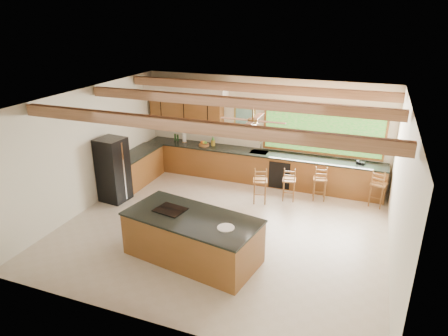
% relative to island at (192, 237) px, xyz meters
% --- Properties ---
extents(ground, '(7.20, 7.20, 0.00)m').
position_rel_island_xyz_m(ground, '(0.15, 1.33, -0.47)').
color(ground, '#BBAF9B').
rests_on(ground, ground).
extents(room_shell, '(7.27, 6.54, 3.02)m').
position_rel_island_xyz_m(room_shell, '(-0.01, 1.99, 1.74)').
color(room_shell, beige).
rests_on(room_shell, ground).
extents(counter_run, '(7.12, 3.10, 1.22)m').
position_rel_island_xyz_m(counter_run, '(-0.66, 3.85, -0.01)').
color(counter_run, brown).
rests_on(counter_run, ground).
extents(island, '(2.87, 1.71, 0.96)m').
position_rel_island_xyz_m(island, '(0.00, 0.00, 0.00)').
color(island, brown).
rests_on(island, ground).
extents(refrigerator, '(0.73, 0.71, 1.70)m').
position_rel_island_xyz_m(refrigerator, '(-3.07, 1.73, 0.38)').
color(refrigerator, black).
rests_on(refrigerator, ground).
extents(bar_stool_a, '(0.45, 0.45, 1.01)m').
position_rel_island_xyz_m(bar_stool_a, '(0.58, 2.88, 0.13)').
color(bar_stool_a, brown).
rests_on(bar_stool_a, ground).
extents(bar_stool_b, '(0.39, 0.39, 0.95)m').
position_rel_island_xyz_m(bar_stool_b, '(1.25, 3.29, 0.09)').
color(bar_stool_b, brown).
rests_on(bar_stool_b, ground).
extents(bar_stool_c, '(0.41, 0.41, 0.98)m').
position_rel_island_xyz_m(bar_stool_c, '(2.01, 3.61, 0.11)').
color(bar_stool_c, brown).
rests_on(bar_stool_c, ground).
extents(bar_stool_d, '(0.45, 0.45, 1.02)m').
position_rel_island_xyz_m(bar_stool_d, '(3.45, 3.73, 0.13)').
color(bar_stool_d, brown).
rests_on(bar_stool_d, ground).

